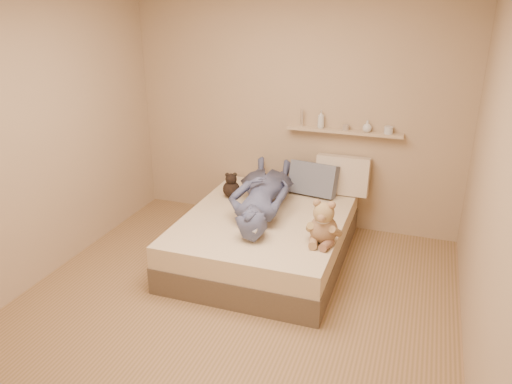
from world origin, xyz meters
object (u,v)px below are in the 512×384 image
at_px(game_console, 250,227).
at_px(person, 262,192).
at_px(teddy_bear, 323,226).
at_px(dark_plush, 231,187).
at_px(wall_shelf, 344,131).
at_px(bed, 265,237).
at_px(pillow_grey, 313,179).
at_px(pillow_cream, 343,175).

distance_m(game_console, person, 0.71).
bearing_deg(teddy_bear, game_console, -161.53).
xyz_separation_m(dark_plush, wall_shelf, (1.04, 0.58, 0.53)).
distance_m(game_console, dark_plush, 1.04).
xyz_separation_m(bed, teddy_bear, (0.63, -0.37, 0.39)).
distance_m(teddy_bear, pillow_grey, 1.11).
bearing_deg(person, game_console, 90.41).
relative_size(pillow_grey, wall_shelf, 0.42).
relative_size(pillow_cream, person, 0.36).
xyz_separation_m(game_console, dark_plush, (-0.53, 0.90, -0.03)).
distance_m(bed, teddy_bear, 0.83).
height_order(bed, person, person).
bearing_deg(pillow_grey, teddy_bear, -72.48).
xyz_separation_m(bed, pillow_grey, (0.30, 0.69, 0.40)).
relative_size(pillow_cream, pillow_grey, 1.10).
distance_m(game_console, teddy_bear, 0.62).
bearing_deg(bed, person, 121.53).
xyz_separation_m(dark_plush, person, (0.40, -0.20, 0.07)).
xyz_separation_m(dark_plush, pillow_cream, (1.06, 0.50, 0.08)).
height_order(teddy_bear, person, teddy_bear).
relative_size(bed, pillow_cream, 3.45).
xyz_separation_m(game_console, teddy_bear, (0.59, 0.20, 0.02)).
height_order(pillow_grey, wall_shelf, wall_shelf).
xyz_separation_m(pillow_grey, wall_shelf, (0.25, 0.22, 0.48)).
relative_size(game_console, person, 0.12).
relative_size(game_console, teddy_bear, 0.45).
bearing_deg(person, wall_shelf, -138.69).
bearing_deg(teddy_bear, pillow_grey, 107.52).
bearing_deg(game_console, bed, 94.44).
bearing_deg(bed, game_console, -85.56).
bearing_deg(teddy_bear, pillow_cream, 92.52).
height_order(game_console, wall_shelf, wall_shelf).
xyz_separation_m(teddy_bear, pillow_cream, (-0.05, 1.20, 0.04)).
relative_size(bed, game_console, 10.55).
xyz_separation_m(game_console, person, (-0.12, 0.70, 0.04)).
bearing_deg(pillow_cream, wall_shelf, 109.64).
distance_m(game_console, pillow_cream, 1.50).
relative_size(dark_plush, person, 0.18).
bearing_deg(teddy_bear, bed, 149.45).
relative_size(dark_plush, wall_shelf, 0.23).
distance_m(pillow_cream, person, 0.96).
bearing_deg(person, bed, 111.85).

